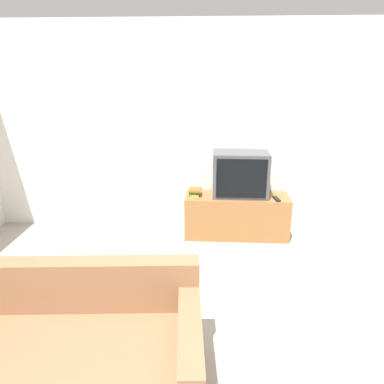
{
  "coord_description": "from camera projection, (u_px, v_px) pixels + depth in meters",
  "views": [
    {
      "loc": [
        -0.13,
        -1.65,
        2.03
      ],
      "look_at": [
        -0.36,
        2.3,
        0.72
      ],
      "focal_mm": 35.0,
      "sensor_mm": 36.0,
      "label": 1
    }
  ],
  "objects": [
    {
      "name": "wall_back",
      "position": [
        224.0,
        130.0,
        4.66
      ],
      "size": [
        9.0,
        0.06,
        2.6
      ],
      "color": "white",
      "rests_on": "ground_plane"
    },
    {
      "name": "tv_stand",
      "position": [
        236.0,
        216.0,
        4.72
      ],
      "size": [
        1.29,
        0.44,
        0.53
      ],
      "color": "#9E6638",
      "rests_on": "ground_plane"
    },
    {
      "name": "book_stack",
      "position": [
        195.0,
        192.0,
        4.64
      ],
      "size": [
        0.17,
        0.2,
        0.09
      ],
      "color": "gold",
      "rests_on": "tv_stand"
    },
    {
      "name": "couch",
      "position": [
        54.0,
        363.0,
        2.35
      ],
      "size": [
        1.92,
        1.1,
        0.8
      ],
      "rotation": [
        0.0,
        0.0,
        0.08
      ],
      "color": "#8C6042",
      "rests_on": "ground_plane"
    },
    {
      "name": "television",
      "position": [
        240.0,
        174.0,
        4.57
      ],
      "size": [
        0.67,
        0.4,
        0.55
      ],
      "color": "#4C4C51",
      "rests_on": "tv_stand"
    },
    {
      "name": "remote_on_stand",
      "position": [
        277.0,
        199.0,
        4.5
      ],
      "size": [
        0.08,
        0.17,
        0.02
      ],
      "rotation": [
        0.0,
        0.0,
        0.18
      ],
      "color": "black",
      "rests_on": "tv_stand"
    }
  ]
}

